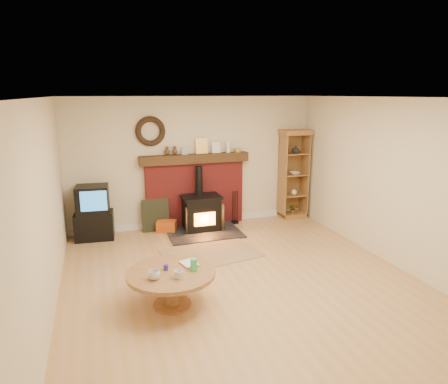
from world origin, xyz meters
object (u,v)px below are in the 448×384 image
object	(u,v)px
tv_unit	(94,214)
coffee_table	(171,278)
wood_stove	(202,214)
curio_cabinet	(293,174)

from	to	relation	value
tv_unit	coffee_table	xyz separation A→B (m)	(0.91, -2.88, -0.10)
wood_stove	curio_cabinet	world-z (taller)	curio_cabinet
wood_stove	tv_unit	xyz separation A→B (m)	(-2.02, 0.20, 0.14)
curio_cabinet	wood_stove	bearing A→B (deg)	-172.41
tv_unit	curio_cabinet	distance (m)	4.17
curio_cabinet	coffee_table	size ratio (longest dim) A/B	1.70
wood_stove	tv_unit	world-z (taller)	wood_stove
tv_unit	curio_cabinet	bearing A→B (deg)	1.19
wood_stove	curio_cabinet	size ratio (longest dim) A/B	0.73
tv_unit	coffee_table	bearing A→B (deg)	-72.47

